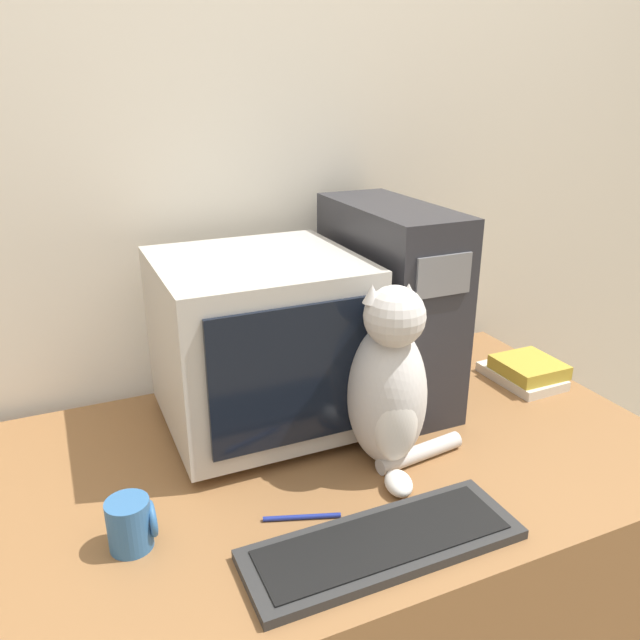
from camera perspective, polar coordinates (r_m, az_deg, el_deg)
wall_back at (r=1.58m, az=-7.28°, el=13.23°), size 7.00×0.05×2.50m
desk at (r=1.56m, az=0.09°, el=-23.50°), size 1.48×0.84×0.73m
crt_monitor at (r=1.36m, az=-5.52°, el=-2.01°), size 0.42×0.41×0.39m
computer_tower at (r=1.49m, az=6.24°, el=1.48°), size 0.18×0.43×0.47m
keyboard at (r=1.11m, az=5.78°, el=-19.69°), size 0.47×0.16×0.02m
cat at (r=1.24m, az=6.30°, el=-6.20°), size 0.27×0.27×0.39m
book_stack at (r=1.70m, az=18.26°, el=-4.48°), size 0.15×0.20×0.06m
pen at (r=1.16m, az=-1.65°, el=-17.57°), size 0.13×0.05×0.01m
mug at (r=1.13m, az=-16.86°, el=-17.40°), size 0.08×0.07×0.09m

